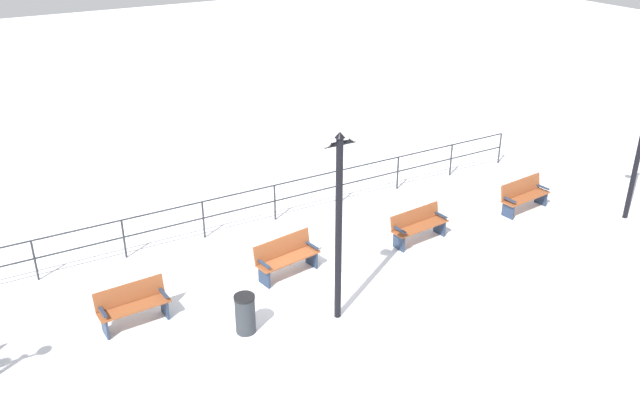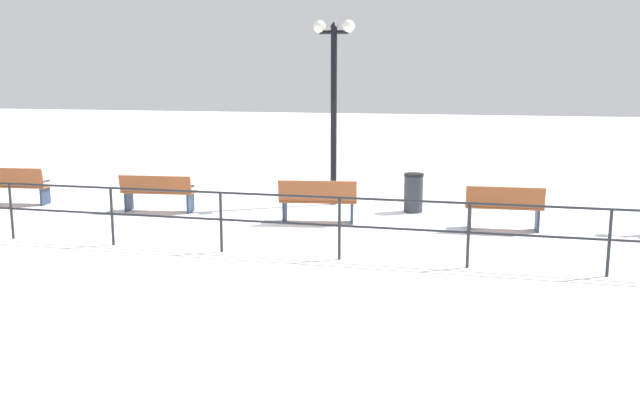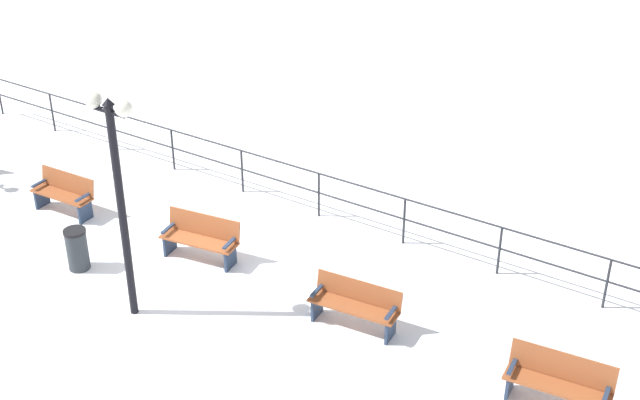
% 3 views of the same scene
% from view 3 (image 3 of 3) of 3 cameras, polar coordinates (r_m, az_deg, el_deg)
% --- Properties ---
extents(ground_plane, '(80.00, 80.00, 0.00)m').
position_cam_3_polar(ground_plane, '(17.52, -8.18, -4.12)').
color(ground_plane, white).
rests_on(ground_plane, ground).
extents(bench_second, '(0.57, 1.51, 0.90)m').
position_cam_3_polar(bench_second, '(19.69, -16.49, 0.46)').
color(bench_second, brown).
rests_on(bench_second, ground).
extents(bench_third, '(0.77, 1.66, 0.91)m').
position_cam_3_polar(bench_third, '(17.42, -7.84, -2.45)').
color(bench_third, brown).
rests_on(bench_third, ground).
extents(bench_fourth, '(0.65, 1.68, 0.85)m').
position_cam_3_polar(bench_fourth, '(15.41, 2.32, -6.86)').
color(bench_fourth, brown).
rests_on(bench_fourth, ground).
extents(bench_fifth, '(0.67, 1.70, 0.90)m').
position_cam_3_polar(bench_fifth, '(14.28, 15.45, -11.40)').
color(bench_fifth, brown).
rests_on(bench_fifth, ground).
extents(lamppost_middle, '(0.29, 0.96, 4.24)m').
position_cam_3_polar(lamppost_middle, '(14.88, -13.21, 1.75)').
color(lamppost_middle, black).
rests_on(lamppost_middle, ground).
extents(waterfront_railing, '(0.05, 18.79, 1.06)m').
position_cam_3_polar(waterfront_railing, '(19.13, -2.70, 1.67)').
color(waterfront_railing, '#26282D').
rests_on(waterfront_railing, ground).
extents(trash_bin, '(0.44, 0.44, 0.87)m').
position_cam_3_polar(trash_bin, '(17.61, -15.69, -3.13)').
color(trash_bin, '#2D3338').
rests_on(trash_bin, ground).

